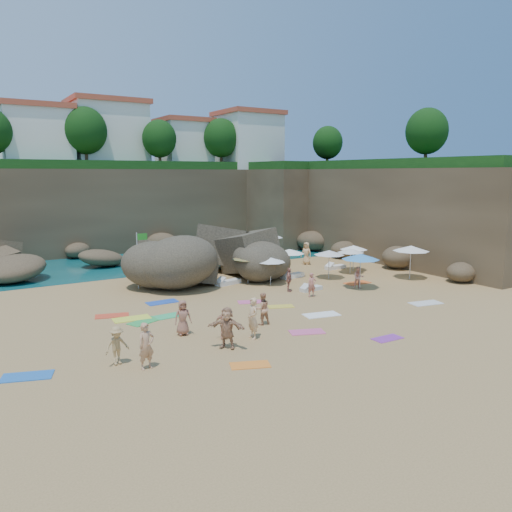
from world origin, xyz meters
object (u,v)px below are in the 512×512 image
person_stand_2 (198,263)px  person_stand_6 (253,318)px  parasol_1 (269,235)px  person_stand_1 (262,309)px  lounger_0 (228,282)px  person_stand_4 (306,253)px  person_stand_5 (155,267)px  flag_pole (139,253)px  person_stand_3 (289,280)px  rock_outcrop (208,280)px  person_stand_0 (146,346)px  parasol_0 (265,247)px  parasol_2 (256,247)px

person_stand_2 → person_stand_6: person_stand_6 is taller
parasol_1 → person_stand_1: 19.11m
lounger_0 → person_stand_4: 9.89m
parasol_1 → person_stand_5: bearing=-169.7°
flag_pole → person_stand_1: (2.60, -11.09, -1.59)m
person_stand_3 → person_stand_5: size_ratio=0.90×
person_stand_1 → person_stand_2: 13.84m
rock_outcrop → lounger_0: 2.15m
flag_pole → lounger_0: 6.35m
person_stand_2 → person_stand_5: person_stand_5 is taller
person_stand_0 → person_stand_3: person_stand_0 is taller
parasol_0 → person_stand_6: parasol_0 is taller
lounger_0 → person_stand_6: 11.59m
parasol_0 → lounger_0: (-5.11, -3.16, -1.71)m
person_stand_1 → person_stand_2: bearing=-95.6°
person_stand_0 → parasol_0: bearing=32.9°
person_stand_6 → flag_pole: bearing=-171.2°
parasol_1 → person_stand_2: size_ratio=1.59×
parasol_1 → person_stand_4: 3.98m
person_stand_1 → person_stand_3: size_ratio=1.06×
parasol_1 → parasol_2: parasol_1 is taller
rock_outcrop → parasol_1: (8.33, 4.63, 2.21)m
parasol_1 → flag_pole: bearing=-160.8°
person_stand_3 → person_stand_2: bearing=56.5°
person_stand_0 → person_stand_2: (9.87, 16.04, -0.14)m
person_stand_0 → person_stand_5: 17.44m
parasol_1 → person_stand_6: bearing=-125.3°
flag_pole → parasol_1: (13.34, 4.65, -0.21)m
rock_outcrop → flag_pole: bearing=-179.7°
rock_outcrop → parasol_1: bearing=29.1°
lounger_0 → person_stand_1: person_stand_1 is taller
flag_pole → person_stand_4: (14.88, 1.21, -1.47)m
person_stand_6 → parasol_0: bearing=149.2°
person_stand_2 → person_stand_4: bearing=-169.4°
rock_outcrop → parasol_2: size_ratio=3.63×
person_stand_6 → person_stand_2: bearing=167.8°
rock_outcrop → parasol_0: 6.06m
parasol_2 → person_stand_6: 14.70m
person_stand_4 → person_stand_5: (-12.83, 1.39, -0.08)m
flag_pole → person_stand_3: flag_pole is taller
parasol_1 → lounger_0: bearing=-139.3°
person_stand_5 → person_stand_6: bearing=-102.8°
person_stand_3 → person_stand_4: bearing=-4.1°
rock_outcrop → lounger_0: bearing=-74.9°
parasol_2 → person_stand_1: size_ratio=1.50×
parasol_1 → person_stand_5: 11.56m
parasol_2 → person_stand_1: bearing=-120.6°
person_stand_1 → person_stand_2: (2.85, 13.54, -0.03)m
person_stand_0 → flag_pole: bearing=60.7°
person_stand_1 → person_stand_6: (-1.55, -1.60, 0.15)m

